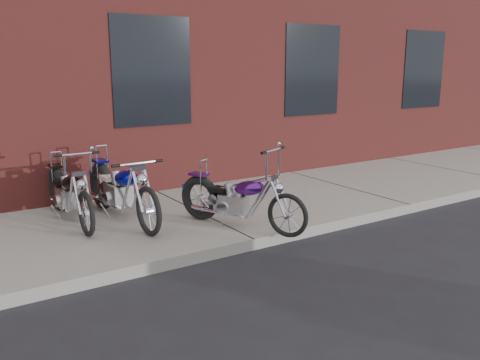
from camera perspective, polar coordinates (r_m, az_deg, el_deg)
ground at (r=6.53m, az=1.60°, el=-7.90°), size 120.00×120.00×0.00m
sidewalk at (r=7.72m, az=-4.77°, el=-4.06°), size 22.00×3.00×0.15m
chopper_purple at (r=6.84m, az=-0.21°, el=-2.41°), size 0.89×1.88×1.13m
chopper_blue at (r=7.34m, az=-13.21°, el=-1.31°), size 0.55×2.27×0.99m
chopper_third at (r=7.50m, az=-18.61°, el=-1.62°), size 0.51×2.08×1.06m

